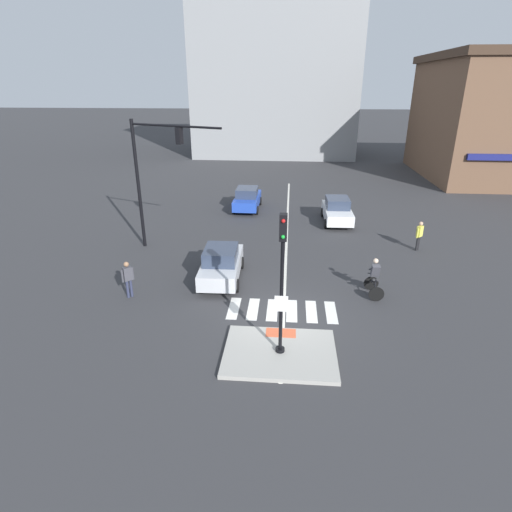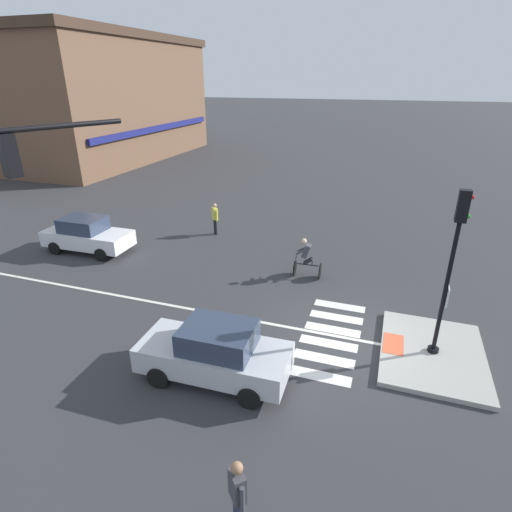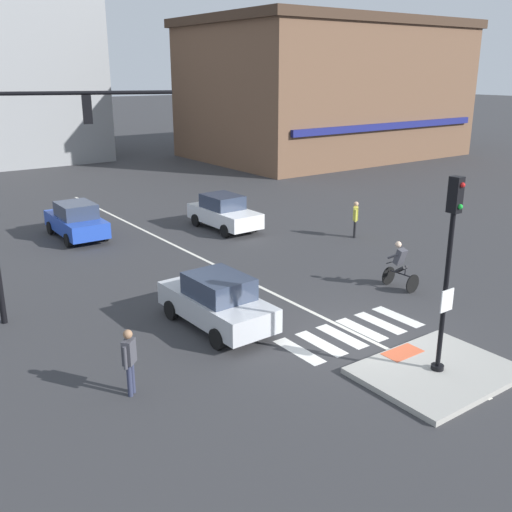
% 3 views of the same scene
% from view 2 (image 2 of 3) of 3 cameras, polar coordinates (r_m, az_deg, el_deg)
% --- Properties ---
extents(ground_plane, '(300.00, 300.00, 0.00)m').
position_cam_2_polar(ground_plane, '(13.58, 12.52, -11.23)').
color(ground_plane, '#333335').
extents(traffic_island, '(3.84, 2.94, 0.15)m').
position_cam_2_polar(traffic_island, '(13.62, 23.25, -12.28)').
color(traffic_island, '#A3A099').
rests_on(traffic_island, ground).
extents(tactile_pad_front, '(1.10, 0.60, 0.01)m').
position_cam_2_polar(tactile_pad_front, '(13.48, 18.51, -11.47)').
color(tactile_pad_front, '#DB5B38').
rests_on(tactile_pad_front, traffic_island).
extents(signal_pole, '(0.44, 0.38, 4.89)m').
position_cam_2_polar(signal_pole, '(12.21, 25.53, -0.64)').
color(signal_pole, black).
rests_on(signal_pole, traffic_island).
extents(crosswalk_stripe_a, '(0.44, 1.80, 0.01)m').
position_cam_2_polar(crosswalk_stripe_a, '(12.02, 8.70, -16.09)').
color(crosswalk_stripe_a, silver).
rests_on(crosswalk_stripe_a, ground).
extents(crosswalk_stripe_b, '(0.44, 1.80, 0.01)m').
position_cam_2_polar(crosswalk_stripe_b, '(12.65, 9.40, -13.85)').
color(crosswalk_stripe_b, silver).
rests_on(crosswalk_stripe_b, ground).
extents(crosswalk_stripe_c, '(0.44, 1.80, 0.01)m').
position_cam_2_polar(crosswalk_stripe_c, '(13.29, 10.02, -11.83)').
color(crosswalk_stripe_c, silver).
rests_on(crosswalk_stripe_c, ground).
extents(crosswalk_stripe_d, '(0.44, 1.80, 0.01)m').
position_cam_2_polar(crosswalk_stripe_d, '(13.94, 10.57, -10.00)').
color(crosswalk_stripe_d, silver).
rests_on(crosswalk_stripe_d, ground).
extents(crosswalk_stripe_e, '(0.44, 1.80, 0.01)m').
position_cam_2_polar(crosswalk_stripe_e, '(14.62, 11.07, -8.33)').
color(crosswalk_stripe_e, silver).
rests_on(crosswalk_stripe_e, ground).
extents(crosswalk_stripe_f, '(0.44, 1.80, 0.01)m').
position_cam_2_polar(crosswalk_stripe_f, '(15.30, 11.52, -6.81)').
color(crosswalk_stripe_f, silver).
rests_on(crosswalk_stripe_f, ground).
extents(lane_centre_line, '(0.14, 28.00, 0.01)m').
position_cam_2_polar(lane_centre_line, '(17.35, -22.28, -4.37)').
color(lane_centre_line, silver).
rests_on(lane_centre_line, ground).
extents(building_corner_left, '(22.54, 15.55, 11.32)m').
position_cam_2_polar(building_corner_left, '(46.40, -22.35, 19.60)').
color(building_corner_left, brown).
rests_on(building_corner_left, ground).
extents(car_white_eastbound_far, '(1.91, 4.13, 1.64)m').
position_cam_2_polar(car_white_eastbound_far, '(20.91, -22.39, 2.75)').
color(car_white_eastbound_far, white).
rests_on(car_white_eastbound_far, ground).
extents(car_silver_westbound_near, '(1.93, 4.15, 1.64)m').
position_cam_2_polar(car_silver_westbound_near, '(11.44, -5.69, -13.14)').
color(car_silver_westbound_near, silver).
rests_on(car_silver_westbound_near, ground).
extents(cyclist, '(0.70, 1.11, 1.68)m').
position_cam_2_polar(cyclist, '(16.87, 7.01, -0.18)').
color(cyclist, black).
rests_on(cyclist, ground).
extents(pedestrian_at_curb_left, '(0.43, 0.41, 1.67)m').
position_cam_2_polar(pedestrian_at_curb_left, '(8.28, -2.60, -29.83)').
color(pedestrian_at_curb_left, '#2D334C').
rests_on(pedestrian_at_curb_left, ground).
extents(pedestrian_waiting_far_side, '(0.41, 0.42, 1.67)m').
position_cam_2_polar(pedestrian_waiting_far_side, '(21.51, -5.71, 5.50)').
color(pedestrian_waiting_far_side, black).
rests_on(pedestrian_waiting_far_side, ground).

